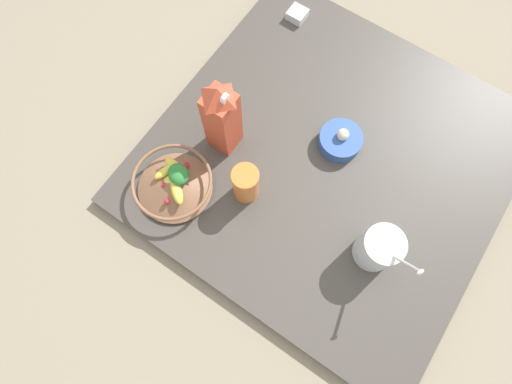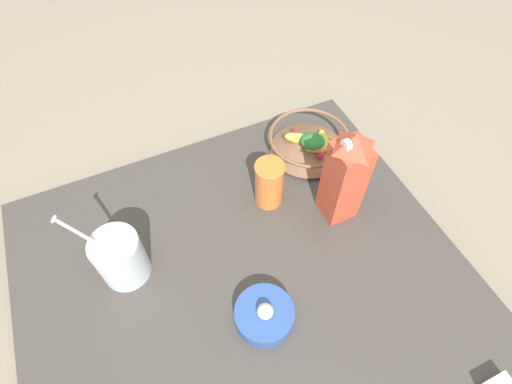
{
  "view_description": "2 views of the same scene",
  "coord_description": "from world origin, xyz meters",
  "px_view_note": "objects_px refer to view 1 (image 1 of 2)",
  "views": [
    {
      "loc": [
        -0.5,
        -0.08,
        1.12
      ],
      "look_at": [
        -0.23,
        0.11,
        0.09
      ],
      "focal_mm": 28.0,
      "sensor_mm": 36.0,
      "label": 1
    },
    {
      "loc": [
        0.3,
        -0.13,
        0.89
      ],
      "look_at": [
        -0.21,
        0.1,
        0.11
      ],
      "focal_mm": 28.0,
      "sensor_mm": 36.0,
      "label": 2
    }
  ],
  "objects_px": {
    "drinking_cup": "(245,184)",
    "spice_jar": "(297,15)",
    "milk_carton": "(222,118)",
    "garlic_bowl": "(341,140)",
    "fruit_bowl": "(174,183)",
    "yogurt_tub": "(379,248)"
  },
  "relations": [
    {
      "from": "drinking_cup",
      "to": "garlic_bowl",
      "type": "xyz_separation_m",
      "value": [
        0.28,
        -0.14,
        -0.05
      ]
    },
    {
      "from": "drinking_cup",
      "to": "garlic_bowl",
      "type": "bearing_deg",
      "value": -27.35
    },
    {
      "from": "fruit_bowl",
      "to": "yogurt_tub",
      "type": "xyz_separation_m",
      "value": [
        0.15,
        -0.56,
        0.03
      ]
    },
    {
      "from": "drinking_cup",
      "to": "milk_carton",
      "type": "bearing_deg",
      "value": 55.22
    },
    {
      "from": "milk_carton",
      "to": "garlic_bowl",
      "type": "bearing_deg",
      "value": -57.97
    },
    {
      "from": "fruit_bowl",
      "to": "spice_jar",
      "type": "relative_size",
      "value": 3.85
    },
    {
      "from": "yogurt_tub",
      "to": "spice_jar",
      "type": "height_order",
      "value": "yogurt_tub"
    },
    {
      "from": "spice_jar",
      "to": "milk_carton",
      "type": "bearing_deg",
      "value": -172.7
    },
    {
      "from": "yogurt_tub",
      "to": "garlic_bowl",
      "type": "relative_size",
      "value": 1.74
    },
    {
      "from": "yogurt_tub",
      "to": "spice_jar",
      "type": "relative_size",
      "value": 3.79
    },
    {
      "from": "fruit_bowl",
      "to": "garlic_bowl",
      "type": "distance_m",
      "value": 0.5
    },
    {
      "from": "milk_carton",
      "to": "garlic_bowl",
      "type": "height_order",
      "value": "milk_carton"
    },
    {
      "from": "drinking_cup",
      "to": "fruit_bowl",
      "type": "bearing_deg",
      "value": 120.78
    },
    {
      "from": "fruit_bowl",
      "to": "drinking_cup",
      "type": "bearing_deg",
      "value": -59.22
    },
    {
      "from": "spice_jar",
      "to": "garlic_bowl",
      "type": "bearing_deg",
      "value": -132.3
    },
    {
      "from": "fruit_bowl",
      "to": "milk_carton",
      "type": "height_order",
      "value": "milk_carton"
    },
    {
      "from": "drinking_cup",
      "to": "spice_jar",
      "type": "height_order",
      "value": "drinking_cup"
    },
    {
      "from": "milk_carton",
      "to": "spice_jar",
      "type": "distance_m",
      "value": 0.52
    },
    {
      "from": "fruit_bowl",
      "to": "spice_jar",
      "type": "height_order",
      "value": "fruit_bowl"
    },
    {
      "from": "milk_carton",
      "to": "spice_jar",
      "type": "relative_size",
      "value": 4.74
    },
    {
      "from": "fruit_bowl",
      "to": "yogurt_tub",
      "type": "distance_m",
      "value": 0.58
    },
    {
      "from": "drinking_cup",
      "to": "spice_jar",
      "type": "xyz_separation_m",
      "value": [
        0.6,
        0.21,
        -0.06
      ]
    }
  ]
}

